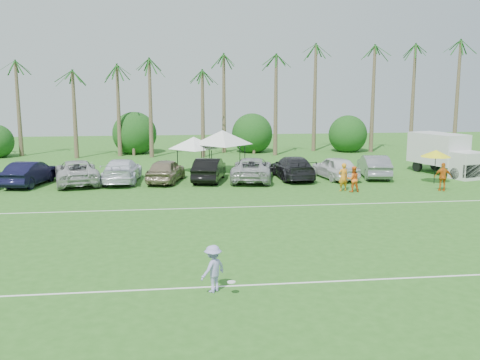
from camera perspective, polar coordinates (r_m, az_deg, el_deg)
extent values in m
plane|color=#2B641E|center=(16.85, 0.33, -13.68)|extent=(120.00, 120.00, 0.00)
cube|color=white|center=(18.69, -0.47, -11.21)|extent=(80.00, 0.10, 0.01)
cube|color=white|center=(30.14, -3.07, -2.98)|extent=(80.00, 0.10, 0.01)
cone|color=brown|center=(55.43, -22.90, 6.87)|extent=(0.44, 0.44, 9.00)
cone|color=brown|center=(54.27, -17.81, 7.65)|extent=(0.44, 0.44, 10.00)
cone|color=brown|center=(53.66, -13.59, 8.36)|extent=(0.44, 0.44, 11.00)
cone|color=brown|center=(53.42, -9.23, 6.89)|extent=(0.44, 0.44, 8.00)
cone|color=brown|center=(53.40, -4.92, 7.52)|extent=(0.44, 0.44, 9.00)
cone|color=brown|center=(53.67, -0.61, 8.10)|extent=(0.44, 0.44, 10.00)
cone|color=brown|center=(54.25, 3.64, 8.63)|extent=(0.44, 0.44, 11.00)
cone|color=brown|center=(55.44, 8.74, 7.01)|extent=(0.44, 0.44, 8.00)
cone|color=brown|center=(56.98, 13.64, 7.43)|extent=(0.44, 0.44, 9.00)
cone|color=brown|center=(58.90, 18.26, 7.77)|extent=(0.44, 0.44, 10.00)
cone|color=brown|center=(60.69, 21.74, 8.09)|extent=(0.44, 0.44, 11.00)
cylinder|color=brown|center=(54.80, -11.19, 3.44)|extent=(0.30, 0.30, 1.40)
sphere|color=#124213|center=(54.69, -11.23, 4.59)|extent=(4.00, 4.00, 4.00)
cylinder|color=brown|center=(55.23, 1.35, 3.68)|extent=(0.30, 0.30, 1.40)
sphere|color=#124213|center=(55.12, 1.35, 4.82)|extent=(4.00, 4.00, 4.00)
cylinder|color=brown|center=(57.53, 11.27, 3.74)|extent=(0.30, 0.30, 1.40)
sphere|color=#124213|center=(57.42, 11.31, 4.83)|extent=(4.00, 4.00, 4.00)
imported|color=orange|center=(35.46, 10.94, 0.31)|extent=(0.74, 0.56, 1.84)
imported|color=orange|center=(35.26, 11.98, 0.09)|extent=(0.83, 0.65, 1.68)
imported|color=orange|center=(37.21, 20.84, 0.31)|extent=(1.17, 0.73, 1.86)
cube|color=silver|center=(44.78, 20.37, 3.18)|extent=(3.57, 4.86, 2.37)
cube|color=silver|center=(42.83, 23.14, 1.44)|extent=(2.59, 2.28, 1.99)
cube|color=black|center=(42.40, 23.82, 0.92)|extent=(2.16, 0.93, 0.95)
cube|color=#E5590C|center=(45.68, 21.40, 2.70)|extent=(0.47, 1.45, 0.85)
cylinder|color=black|center=(42.34, 22.03, 0.64)|extent=(0.53, 0.90, 0.85)
cylinder|color=black|center=(43.73, 23.74, 0.80)|extent=(0.53, 0.90, 0.85)
cylinder|color=black|center=(45.13, 18.39, 1.40)|extent=(0.53, 0.90, 0.85)
cylinder|color=black|center=(46.43, 20.10, 1.53)|extent=(0.53, 0.90, 0.85)
cylinder|color=black|center=(41.28, -6.67, 1.81)|extent=(0.06, 0.06, 1.88)
cylinder|color=black|center=(41.38, -3.04, 1.88)|extent=(0.06, 0.06, 1.88)
cylinder|color=black|center=(43.88, -6.70, 2.29)|extent=(0.06, 0.06, 1.88)
cylinder|color=black|center=(43.96, -3.28, 2.36)|extent=(0.06, 0.06, 1.88)
pyramid|color=white|center=(42.39, -4.96, 4.61)|extent=(4.06, 4.06, 0.94)
cylinder|color=black|center=(40.74, -3.88, 1.99)|extent=(0.06, 0.06, 2.23)
cylinder|color=black|center=(41.03, 0.52, 2.07)|extent=(0.06, 0.06, 2.23)
cylinder|color=black|center=(43.85, -4.11, 2.56)|extent=(0.06, 0.06, 2.23)
cylinder|color=black|center=(44.12, -0.02, 2.63)|extent=(0.06, 0.06, 2.23)
pyramid|color=white|center=(42.17, -1.89, 5.33)|extent=(4.82, 4.82, 1.12)
cylinder|color=black|center=(39.87, 20.07, 1.16)|extent=(0.05, 0.05, 2.13)
cone|color=yellow|center=(39.74, 20.16, 2.68)|extent=(2.13, 2.13, 0.48)
imported|color=#A19ADB|center=(17.97, -2.89, -9.42)|extent=(1.16, 1.14, 1.60)
cylinder|color=white|center=(17.78, -0.93, -10.83)|extent=(0.27, 0.27, 0.03)
imported|color=black|center=(39.61, -21.48, 0.69)|extent=(2.84, 5.36, 1.68)
imported|color=#B4B4B4|center=(39.09, -17.03, 0.83)|extent=(4.04, 6.50, 1.68)
imported|color=white|center=(38.94, -12.47, 1.00)|extent=(2.66, 5.90, 1.68)
imported|color=gray|center=(38.44, -7.92, 1.02)|extent=(3.10, 5.25, 1.68)
imported|color=black|center=(38.55, -3.31, 1.13)|extent=(2.88, 5.36, 1.68)
imported|color=#ABACAC|center=(38.73, 1.28, 1.18)|extent=(3.87, 6.45, 1.68)
imported|color=black|center=(39.64, 5.64, 1.34)|extent=(2.53, 5.85, 1.68)
imported|color=white|center=(40.03, 10.10, 1.32)|extent=(2.78, 5.19, 1.68)
imported|color=slate|center=(41.34, 14.09, 1.44)|extent=(2.61, 5.32, 1.68)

